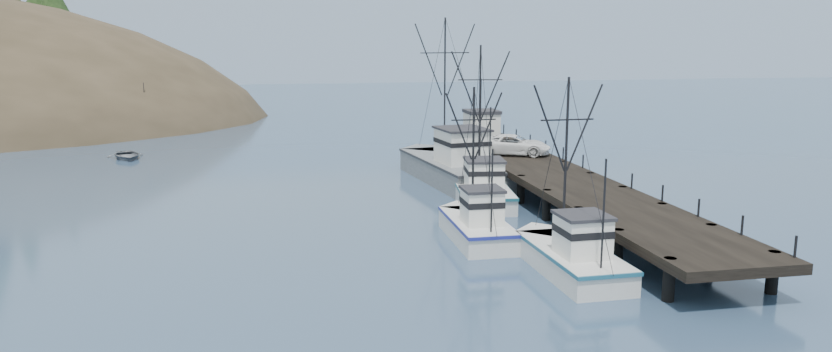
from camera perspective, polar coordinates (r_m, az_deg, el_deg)
The scene contains 12 objects.
ground at distance 35.27m, azimuth -1.11°, elevation -8.61°, with size 400.00×400.00×0.00m, color navy.
pier at distance 53.56m, azimuth 10.72°, elevation -0.18°, with size 6.00×44.00×2.00m.
distant_ridge at distance 203.71m, azimuth -6.76°, elevation 7.44°, with size 360.00×40.00×26.00m, color #9EB2C6.
distant_ridge_far at distance 220.74m, azimuth -20.23°, elevation 7.11°, with size 180.00×25.00×18.00m, color silver.
moored_sailboats at distance 94.36m, azimuth -27.74°, elevation 2.64°, with size 24.88×18.54×6.35m.
trawler_near at distance 38.17m, azimuth 11.73°, elevation -6.02°, with size 3.38×9.66×10.04m.
trawler_mid at distance 43.31m, azimuth 4.62°, elevation -3.81°, with size 3.05×8.84×9.14m.
trawler_far at distance 53.26m, azimuth 4.99°, elevation -1.04°, with size 4.83×11.17×11.37m.
work_vessel at distance 60.38m, azimuth 2.73°, elevation 0.79°, with size 6.62×16.27×13.45m.
pier_shed at distance 70.03m, azimuth 5.07°, elevation 3.96°, with size 3.00×3.20×2.80m.
pickup_truck at distance 61.42m, azimuth 7.53°, elevation 2.40°, with size 2.77×6.00×1.67m, color white.
motorboat at distance 76.50m, azimuth -21.34°, elevation 1.25°, with size 3.38×4.74×0.98m, color slate.
Camera 1 is at (-5.78, -32.76, 11.73)m, focal length 32.00 mm.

